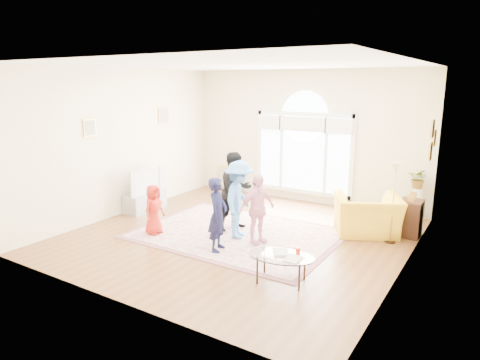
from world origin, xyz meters
The scene contains 18 objects.
ground centered at (0.00, 0.00, 0.00)m, with size 6.00×6.00×0.00m, color brown.
room_shell centered at (0.01, 2.83, 1.57)m, with size 6.00×6.00×6.00m.
area_rug centered at (-0.08, 0.06, 0.01)m, with size 3.60×2.60×0.02m, color beige.
rug_border centered at (-0.08, 0.06, 0.01)m, with size 3.80×2.80×0.01m, color #844F55.
tv_console centered at (-2.75, 0.30, 0.21)m, with size 0.45×1.00×0.42m, color #989AA0.
television centered at (-2.74, 0.30, 0.71)m, with size 0.17×1.02×0.59m.
coffee_table centered at (1.57, -1.31, 0.40)m, with size 1.09×0.81×0.54m.
armchair centered at (2.06, 1.42, 0.39)m, with size 1.19×1.04×0.77m, color yellow.
side_cabinet centered at (2.78, 1.77, 0.35)m, with size 0.40×0.50×0.70m, color black.
floor_lamp centered at (2.56, 1.21, 1.28)m, with size 0.24×0.24×1.51m.
plant_pedestal centered at (2.70, 2.84, 0.35)m, with size 0.20×0.20×0.70m, color white.
potted_plant centered at (2.70, 2.84, 0.92)m, with size 0.39×0.34×0.44m, color #33722D.
leaning_picture centered at (-2.11, 2.90, 0.00)m, with size 0.80×0.05×0.62m, color tan.
child_red centered at (-1.43, -0.79, 0.51)m, with size 0.48×0.31×0.97m, color red.
child_navy centered at (0.09, -0.83, 0.67)m, with size 0.47×0.31×1.30m, color #131537.
child_black centered at (-0.24, 0.28, 0.80)m, with size 0.76×0.59×1.56m, color black.
child_pink centered at (0.49, -0.15, 0.66)m, with size 0.75×0.31×1.28m, color #FAA9C7.
child_blue centered at (0.06, -0.08, 0.76)m, with size 0.95×0.55×1.47m, color #4D8CD6.
Camera 1 is at (4.16, -6.59, 2.90)m, focal length 32.00 mm.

